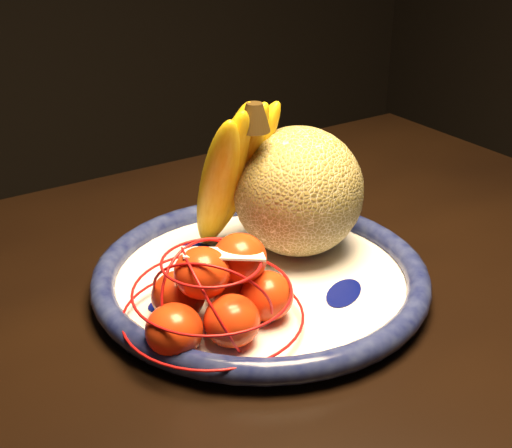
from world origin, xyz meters
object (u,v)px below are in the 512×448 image
cantaloupe (298,191)px  banana_bunch (228,171)px  mandarin_bag (217,294)px  fruit_bowl (261,277)px

cantaloupe → banana_bunch: 0.08m
banana_bunch → mandarin_bag: banana_bunch is taller
fruit_bowl → mandarin_bag: (-0.08, -0.06, 0.03)m
fruit_bowl → banana_bunch: size_ratio=1.84×
fruit_bowl → mandarin_bag: size_ratio=2.01×
banana_bunch → cantaloupe: bearing=-50.8°
fruit_bowl → cantaloupe: cantaloupe is taller
banana_bunch → fruit_bowl: bearing=-113.0°
fruit_bowl → banana_bunch: banana_bunch is taller
fruit_bowl → cantaloupe: size_ratio=2.47×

